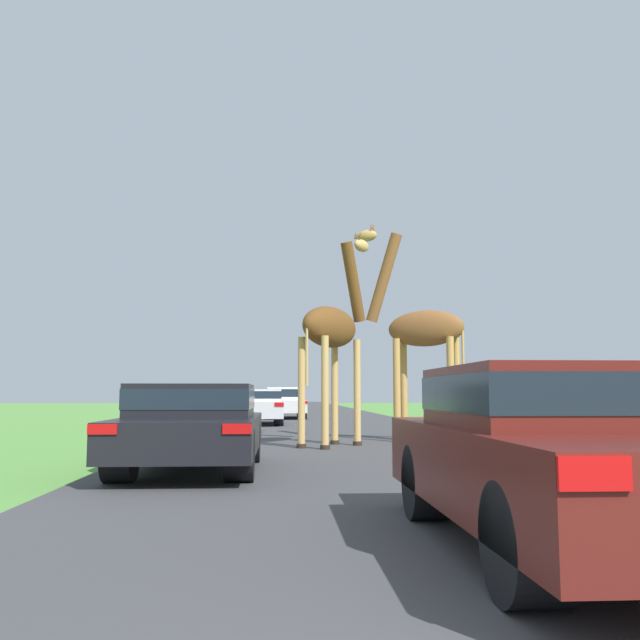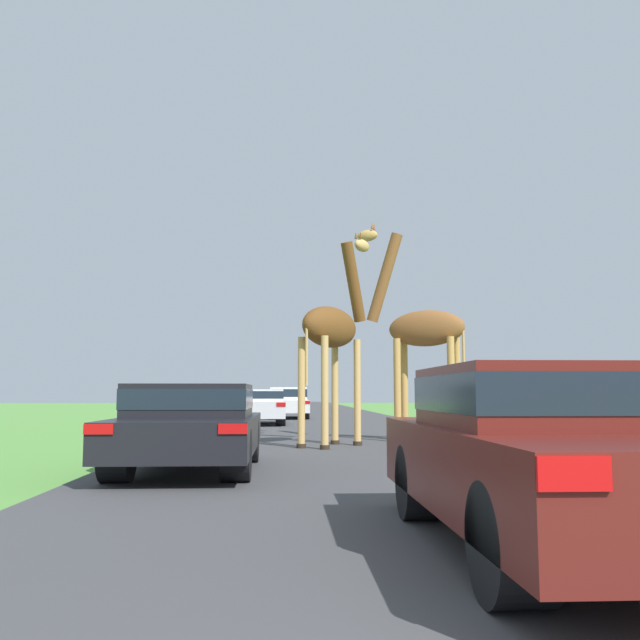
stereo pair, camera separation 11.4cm
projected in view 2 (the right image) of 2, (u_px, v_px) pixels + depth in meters
The scene contains 7 objects.
road at pixel (314, 419), 30.98m from camera, with size 8.26×120.00×0.00m.
giraffe_near_road at pixel (333, 331), 15.10m from camera, with size 1.97×2.35×5.03m.
giraffe_companion at pixel (420, 333), 16.48m from camera, with size 2.60×1.74×5.50m.
car_lead_maroon at pixel (548, 450), 5.08m from camera, with size 1.80×4.34×1.37m.
car_queue_right at pixel (262, 405), 25.38m from camera, with size 1.77×4.19×1.30m.
car_queue_left at pixel (288, 402), 31.57m from camera, with size 1.86×4.55×1.43m.
car_far_ahead at pixel (191, 423), 10.21m from camera, with size 1.94×4.31×1.30m.
Camera 2 is at (-1.30, -1.26, 1.17)m, focal length 38.00 mm.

